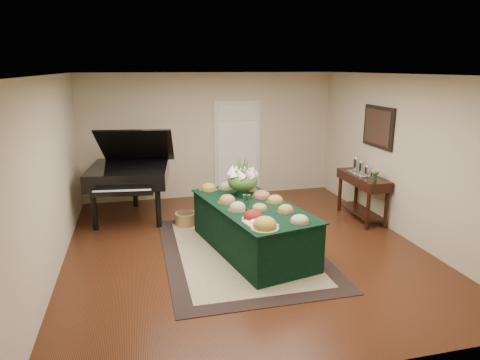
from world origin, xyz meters
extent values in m
plane|color=black|center=(0.00, 0.00, 0.00)|extent=(6.00, 6.00, 0.00)
cube|color=black|center=(-0.08, -0.11, 0.01)|extent=(2.39, 3.34, 0.01)
cube|color=beige|center=(-0.08, -0.11, 0.01)|extent=(1.91, 2.86, 0.01)
cube|color=silver|center=(0.60, 2.98, 1.05)|extent=(1.05, 0.04, 2.10)
cube|color=white|center=(0.60, 2.96, 1.00)|extent=(0.90, 0.06, 2.00)
cube|color=black|center=(0.09, -0.12, 0.37)|extent=(1.53, 2.49, 0.75)
cube|color=black|center=(0.09, -0.12, 0.75)|extent=(1.60, 2.56, 0.02)
cylinder|color=silver|center=(0.22, 0.92, 0.77)|extent=(0.30, 0.30, 0.01)
ellipsoid|color=maroon|center=(0.22, 0.92, 0.81)|extent=(0.25, 0.25, 0.08)
cylinder|color=#A2ABA1|center=(-0.02, -1.13, 0.77)|extent=(0.37, 0.37, 0.01)
ellipsoid|color=#B19633|center=(-0.02, -1.13, 0.83)|extent=(0.31, 0.31, 0.11)
cylinder|color=silver|center=(0.34, 0.21, 0.77)|extent=(0.33, 0.33, 0.01)
ellipsoid|color=#AD6E45|center=(0.34, 0.21, 0.81)|extent=(0.27, 0.27, 0.08)
cylinder|color=silver|center=(0.47, -0.10, 0.77)|extent=(0.29, 0.29, 0.01)
ellipsoid|color=#B78C41|center=(0.47, -0.10, 0.81)|extent=(0.24, 0.24, 0.08)
cylinder|color=silver|center=(0.13, -0.40, 0.77)|extent=(0.26, 0.26, 0.01)
ellipsoid|color=#B78C41|center=(0.13, -0.40, 0.81)|extent=(0.22, 0.22, 0.07)
cylinder|color=silver|center=(-0.27, 0.06, 0.77)|extent=(0.30, 0.30, 0.01)
ellipsoid|color=#B78C41|center=(-0.27, 0.06, 0.82)|extent=(0.25, 0.25, 0.09)
cylinder|color=silver|center=(-0.07, -0.74, 0.77)|extent=(0.31, 0.31, 0.01)
ellipsoid|color=maroon|center=(-0.07, -0.74, 0.82)|extent=(0.26, 0.26, 0.09)
cylinder|color=silver|center=(-0.20, -0.35, 0.77)|extent=(0.29, 0.29, 0.01)
ellipsoid|color=#C8B87D|center=(-0.20, -0.35, 0.82)|extent=(0.23, 0.23, 0.09)
cylinder|color=silver|center=(0.47, -0.58, 0.77)|extent=(0.27, 0.27, 0.01)
ellipsoid|color=#B78C41|center=(0.47, -0.58, 0.81)|extent=(0.22, 0.22, 0.08)
cylinder|color=silver|center=(0.51, -1.02, 0.77)|extent=(0.29, 0.29, 0.01)
ellipsoid|color=#C8B87D|center=(0.51, -1.02, 0.81)|extent=(0.24, 0.24, 0.07)
cylinder|color=silver|center=(-0.43, 0.81, 0.77)|extent=(0.31, 0.31, 0.01)
ellipsoid|color=#B19633|center=(-0.43, 0.81, 0.82)|extent=(0.26, 0.26, 0.09)
cylinder|color=silver|center=(0.24, 0.64, 0.77)|extent=(0.31, 0.31, 0.01)
ellipsoid|color=#B78C41|center=(0.24, 0.64, 0.84)|extent=(0.25, 0.25, 0.13)
cylinder|color=silver|center=(-0.10, 0.84, 0.77)|extent=(0.31, 0.31, 0.01)
ellipsoid|color=#C8B87D|center=(-0.10, 0.84, 0.82)|extent=(0.25, 0.25, 0.08)
cube|color=tan|center=(-0.03, -0.95, 0.77)|extent=(0.45, 0.45, 0.02)
ellipsoid|color=white|center=(-0.10, -0.93, 0.82)|extent=(0.14, 0.14, 0.08)
ellipsoid|color=white|center=(0.03, -0.88, 0.82)|extent=(0.12, 0.12, 0.07)
cube|color=orange|center=(0.03, -1.02, 0.81)|extent=(0.11, 0.11, 0.05)
cylinder|color=#163724|center=(0.07, 0.40, 0.86)|extent=(0.19, 0.19, 0.19)
ellipsoid|color=#315B24|center=(0.07, 0.40, 1.00)|extent=(0.50, 0.50, 0.32)
cylinder|color=black|center=(-2.37, 1.40, 0.35)|extent=(0.10, 0.10, 0.71)
cylinder|color=black|center=(-1.27, 1.27, 0.35)|extent=(0.10, 0.10, 0.71)
cylinder|color=black|center=(-1.67, 2.59, 0.35)|extent=(0.10, 0.10, 0.71)
cube|color=black|center=(-1.75, 1.94, 0.86)|extent=(1.59, 1.68, 0.30)
cube|color=black|center=(-1.85, 1.09, 0.76)|extent=(1.03, 0.34, 0.10)
cube|color=black|center=(-1.58, 2.07, 1.36)|extent=(1.48, 1.26, 0.78)
cylinder|color=olive|center=(-0.79, 1.25, 0.12)|extent=(0.38, 0.38, 0.24)
cylinder|color=black|center=(2.31, 0.25, 0.34)|extent=(0.07, 0.07, 0.68)
cylinder|color=black|center=(2.68, 0.25, 0.34)|extent=(0.07, 0.07, 0.68)
cylinder|color=black|center=(2.31, 1.34, 0.34)|extent=(0.07, 0.07, 0.68)
cylinder|color=black|center=(2.68, 1.34, 0.34)|extent=(0.07, 0.07, 0.68)
cube|color=black|center=(2.50, 0.80, 0.77)|extent=(0.45, 1.28, 0.18)
cube|color=black|center=(2.50, 0.80, 0.15)|extent=(0.38, 1.13, 0.03)
cube|color=silver|center=(2.50, 0.88, 0.87)|extent=(0.34, 0.58, 0.02)
cylinder|color=#163724|center=(2.50, 0.42, 0.92)|extent=(0.07, 0.07, 0.11)
ellipsoid|color=pink|center=(2.50, 0.42, 1.01)|extent=(0.16, 0.16, 0.11)
cube|color=black|center=(2.72, 0.80, 1.75)|extent=(0.04, 0.95, 0.75)
cube|color=#4D141B|center=(2.69, 0.80, 1.75)|extent=(0.01, 0.82, 0.62)
camera|label=1|loc=(-1.59, -6.14, 2.81)|focal=32.00mm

